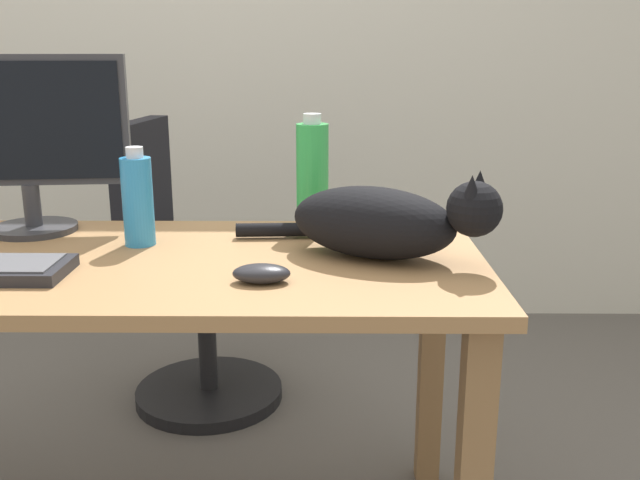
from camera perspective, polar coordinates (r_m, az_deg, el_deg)
The scene contains 8 objects.
back_wall at distance 3.01m, azimuth -9.34°, elevation 18.17°, with size 6.00×0.04×2.60m, color beige.
desk at distance 1.60m, azimuth -17.39°, elevation -4.66°, with size 1.65×0.66×0.71m.
office_chair at distance 2.33m, azimuth -10.42°, elevation -3.58°, with size 0.48×0.48×0.92m.
monitor at distance 1.81m, azimuth -22.60°, elevation 7.60°, with size 0.48×0.20×0.41m.
cat at distance 1.49m, azimuth 5.08°, elevation 1.55°, with size 0.55×0.33×0.20m.
computer_mouse at distance 1.35m, azimuth -4.72°, elevation -2.69°, with size 0.11×0.06×0.04m, color #232328.
water_bottle at distance 1.63m, azimuth -14.40°, elevation 3.11°, with size 0.07×0.07×0.22m.
spray_bottle at distance 1.71m, azimuth -0.61°, elevation 5.18°, with size 0.08×0.08×0.28m.
Camera 1 is at (0.49, -1.43, 1.14)m, focal length 39.92 mm.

